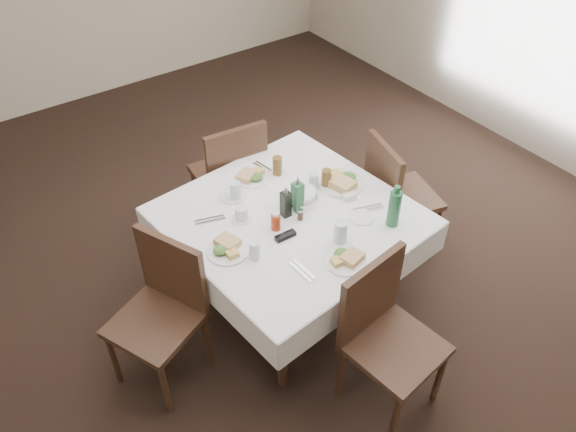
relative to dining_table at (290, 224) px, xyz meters
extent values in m
plane|color=black|center=(-0.05, 0.16, -0.69)|extent=(7.00, 7.00, 0.00)
cube|color=#BBAD90|center=(2.95, 0.16, 0.71)|extent=(0.04, 7.00, 2.80)
cylinder|color=#311A11|center=(-0.46, -0.56, -0.33)|extent=(0.06, 0.06, 0.72)
cylinder|color=#311A11|center=(-0.56, 0.46, -0.33)|extent=(0.06, 0.06, 0.72)
cylinder|color=#311A11|center=(0.56, -0.46, -0.33)|extent=(0.06, 0.06, 0.72)
cylinder|color=#311A11|center=(0.46, 0.56, -0.33)|extent=(0.06, 0.06, 0.72)
cube|color=#311A11|center=(0.00, 0.00, 0.05)|extent=(1.39, 1.39, 0.03)
cube|color=white|center=(0.00, 0.00, 0.07)|extent=(1.53, 1.53, 0.01)
cube|color=white|center=(-0.07, 0.70, -0.04)|extent=(1.39, 0.15, 0.22)
cube|color=white|center=(0.07, -0.70, -0.04)|extent=(1.39, 0.15, 0.22)
cube|color=white|center=(0.70, 0.07, -0.04)|extent=(0.15, 1.39, 0.22)
cube|color=white|center=(-0.70, -0.07, -0.04)|extent=(0.15, 1.39, 0.22)
cube|color=#311A11|center=(0.08, 0.94, -0.20)|extent=(0.52, 0.52, 0.04)
cube|color=#311A11|center=(0.05, 0.72, 0.05)|extent=(0.47, 0.09, 0.51)
cylinder|color=#311A11|center=(0.30, 1.12, -0.45)|extent=(0.04, 0.04, 0.48)
cylinder|color=#311A11|center=(0.26, 0.71, -0.45)|extent=(0.04, 0.04, 0.48)
cylinder|color=#311A11|center=(-0.11, 1.16, -0.45)|extent=(0.04, 0.04, 0.48)
cylinder|color=#311A11|center=(-0.15, 0.76, -0.45)|extent=(0.04, 0.04, 0.48)
cube|color=#311A11|center=(0.00, -1.00, -0.21)|extent=(0.53, 0.53, 0.04)
cube|color=#311A11|center=(-0.03, -0.78, 0.05)|extent=(0.47, 0.10, 0.51)
cylinder|color=#311A11|center=(-0.17, -1.22, -0.45)|extent=(0.04, 0.04, 0.48)
cylinder|color=#311A11|center=(-0.23, -0.82, -0.45)|extent=(0.04, 0.04, 0.48)
cylinder|color=#311A11|center=(0.23, -1.17, -0.45)|extent=(0.04, 0.04, 0.48)
cylinder|color=#311A11|center=(0.18, -0.77, -0.45)|extent=(0.04, 0.04, 0.48)
cube|color=#311A11|center=(1.00, -0.04, -0.22)|extent=(0.56, 0.56, 0.04)
cube|color=#311A11|center=(0.80, 0.01, 0.03)|extent=(0.16, 0.45, 0.50)
cylinder|color=#311A11|center=(1.14, -0.28, -0.45)|extent=(0.04, 0.04, 0.47)
cylinder|color=#311A11|center=(0.76, -0.19, -0.45)|extent=(0.04, 0.04, 0.47)
cylinder|color=#311A11|center=(1.24, 0.10, -0.45)|extent=(0.04, 0.04, 0.47)
cylinder|color=#311A11|center=(0.86, 0.20, -0.45)|extent=(0.04, 0.04, 0.47)
cube|color=#311A11|center=(-1.00, -0.05, -0.22)|extent=(0.61, 0.61, 0.04)
cube|color=#311A11|center=(-0.81, 0.03, 0.04)|extent=(0.22, 0.44, 0.50)
cylinder|color=#311A11|center=(-1.27, 0.05, -0.45)|extent=(0.04, 0.04, 0.47)
cylinder|color=#311A11|center=(-0.90, 0.21, -0.45)|extent=(0.04, 0.04, 0.47)
cylinder|color=#311A11|center=(-1.11, -0.32, -0.45)|extent=(0.04, 0.04, 0.47)
cylinder|color=#311A11|center=(-0.74, -0.16, -0.45)|extent=(0.04, 0.04, 0.47)
cylinder|color=white|center=(0.01, 0.46, 0.08)|extent=(0.25, 0.25, 0.01)
cube|color=#AB7F46|center=(-0.03, 0.47, 0.11)|extent=(0.16, 0.15, 0.04)
cube|color=#C28641|center=(0.06, 0.46, 0.10)|extent=(0.09, 0.08, 0.03)
ellipsoid|color=#276018|center=(0.02, 0.42, 0.11)|extent=(0.09, 0.08, 0.04)
cylinder|color=white|center=(0.01, -0.52, 0.08)|extent=(0.24, 0.24, 0.01)
cube|color=#AB7F46|center=(0.05, -0.54, 0.11)|extent=(0.14, 0.12, 0.04)
cube|color=#C28641|center=(-0.03, -0.51, 0.10)|extent=(0.09, 0.07, 0.03)
ellipsoid|color=#276018|center=(0.02, -0.48, 0.11)|extent=(0.09, 0.08, 0.04)
cylinder|color=white|center=(0.46, 0.06, 0.08)|extent=(0.31, 0.31, 0.02)
cube|color=#AB7F46|center=(0.43, 0.01, 0.12)|extent=(0.16, 0.18, 0.05)
cube|color=#C28641|center=(0.47, 0.11, 0.11)|extent=(0.09, 0.11, 0.04)
ellipsoid|color=#276018|center=(0.51, 0.05, 0.12)|extent=(0.11, 0.10, 0.05)
cylinder|color=white|center=(-0.49, -0.05, 0.08)|extent=(0.25, 0.25, 0.01)
cube|color=#AB7F46|center=(-0.47, -0.02, 0.11)|extent=(0.14, 0.16, 0.04)
cube|color=#C28641|center=(-0.49, -0.10, 0.11)|extent=(0.07, 0.09, 0.03)
ellipsoid|color=#276018|center=(-0.53, -0.05, 0.11)|extent=(0.09, 0.08, 0.04)
cylinder|color=white|center=(-0.20, 0.37, 0.08)|extent=(0.18, 0.18, 0.01)
cylinder|color=white|center=(0.34, -0.29, 0.08)|extent=(0.15, 0.15, 0.01)
cylinder|color=silver|center=(-0.19, 0.33, 0.14)|extent=(0.07, 0.07, 0.13)
cylinder|color=silver|center=(0.10, -0.37, 0.15)|extent=(0.08, 0.08, 0.15)
cylinder|color=silver|center=(0.28, 0.13, 0.13)|extent=(0.06, 0.06, 0.12)
cylinder|color=silver|center=(-0.39, -0.19, 0.14)|extent=(0.06, 0.06, 0.12)
cylinder|color=brown|center=(0.18, 0.40, 0.14)|extent=(0.06, 0.06, 0.14)
cylinder|color=brown|center=(0.36, 0.10, 0.14)|extent=(0.06, 0.06, 0.13)
cylinder|color=silver|center=(0.13, 0.08, 0.10)|extent=(0.23, 0.23, 0.04)
cylinder|color=white|center=(0.13, 0.08, 0.13)|extent=(0.21, 0.21, 0.05)
cube|color=black|center=(-0.03, 0.01, 0.17)|extent=(0.06, 0.06, 0.18)
cone|color=silver|center=(-0.03, 0.01, 0.28)|extent=(0.03, 0.03, 0.05)
cube|color=#25683D|center=(0.07, 0.02, 0.18)|extent=(0.06, 0.06, 0.20)
cone|color=silver|center=(0.07, 0.02, 0.31)|extent=(0.03, 0.03, 0.06)
cylinder|color=#B83012|center=(-0.15, -0.06, 0.13)|extent=(0.06, 0.06, 0.11)
cylinder|color=white|center=(-0.15, -0.06, 0.19)|extent=(0.04, 0.04, 0.02)
cylinder|color=white|center=(-0.12, 0.00, 0.11)|extent=(0.04, 0.04, 0.07)
cylinder|color=silver|center=(-0.12, 0.00, 0.15)|extent=(0.04, 0.04, 0.01)
cylinder|color=#402F1F|center=(0.02, -0.07, 0.11)|extent=(0.03, 0.03, 0.07)
cylinder|color=silver|center=(0.02, -0.07, 0.15)|extent=(0.03, 0.03, 0.01)
cylinder|color=white|center=(-0.27, 0.14, 0.08)|extent=(0.13, 0.13, 0.01)
cylinder|color=white|center=(-0.27, 0.14, 0.13)|extent=(0.08, 0.08, 0.08)
cylinder|color=black|center=(-0.27, 0.14, 0.16)|extent=(0.07, 0.07, 0.01)
torus|color=white|center=(-0.24, 0.18, 0.13)|extent=(0.04, 0.05, 0.05)
cube|color=black|center=(-0.15, -0.15, 0.09)|extent=(0.14, 0.05, 0.03)
cylinder|color=#25683D|center=(0.46, -0.44, 0.20)|extent=(0.08, 0.08, 0.25)
cylinder|color=#25683D|center=(0.46, -0.44, 0.34)|extent=(0.04, 0.04, 0.04)
cube|color=white|center=(0.40, -0.10, 0.10)|extent=(0.09, 0.07, 0.04)
cube|color=#FF9FB3|center=(0.40, -0.10, 0.10)|extent=(0.07, 0.05, 0.02)
cube|color=silver|center=(0.13, 0.52, 0.08)|extent=(0.04, 0.16, 0.01)
cube|color=silver|center=(0.15, 0.53, 0.08)|extent=(0.04, 0.16, 0.01)
cube|color=silver|center=(-0.22, -0.44, 0.08)|extent=(0.03, 0.19, 0.01)
cube|color=silver|center=(-0.25, -0.44, 0.08)|extent=(0.03, 0.19, 0.01)
cube|color=silver|center=(0.43, -0.26, 0.08)|extent=(0.20, 0.08, 0.01)
cube|color=silver|center=(0.44, -0.23, 0.08)|extent=(0.20, 0.08, 0.01)
cube|color=silver|center=(-0.43, 0.26, 0.08)|extent=(0.19, 0.07, 0.01)
cube|color=silver|center=(-0.44, 0.23, 0.08)|extent=(0.19, 0.07, 0.01)
camera|label=1|loc=(-1.57, -2.17, 2.38)|focal=35.00mm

